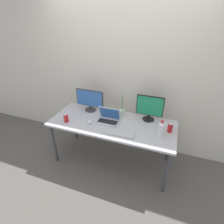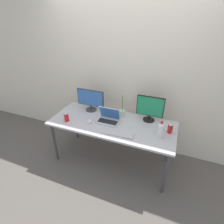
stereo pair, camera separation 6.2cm
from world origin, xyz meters
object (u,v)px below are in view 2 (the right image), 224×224
keyboard_main (118,133)px  bamboo_vase (122,113)px  mouse_by_keyboard (90,121)px  laptop_silver (109,118)px  monitor_left (90,99)px  work_desk (112,126)px  water_bottle (161,130)px  soda_can_near_keyboard (170,129)px  soda_can_by_laptop (66,117)px  monitor_center (150,108)px

keyboard_main → bamboo_vase: (-0.08, 0.45, 0.06)m
mouse_by_keyboard → laptop_silver: bearing=9.4°
monitor_left → bamboo_vase: monitor_left is taller
work_desk → water_bottle: size_ratio=7.79×
soda_can_near_keyboard → soda_can_by_laptop: size_ratio=1.00×
keyboard_main → soda_can_near_keyboard: size_ratio=3.46×
monitor_left → water_bottle: monitor_left is taller
monitor_left → work_desk: bearing=-26.7°
laptop_silver → water_bottle: bearing=-7.8°
keyboard_main → water_bottle: 0.56m
laptop_silver → soda_can_by_laptop: bearing=-159.7°
keyboard_main → bamboo_vase: 0.46m
monitor_left → keyboard_main: size_ratio=1.05×
work_desk → mouse_by_keyboard: mouse_by_keyboard is taller
monitor_left → mouse_by_keyboard: 0.42m
mouse_by_keyboard → monitor_center: bearing=7.5°
laptop_silver → bamboo_vase: size_ratio=0.92×
monitor_center → mouse_by_keyboard: monitor_center is taller
work_desk → laptop_silver: bearing=165.3°
monitor_left → soda_can_near_keyboard: size_ratio=3.63×
laptop_silver → soda_can_near_keyboard: (0.87, 0.04, 0.01)m
laptop_silver → monitor_left: bearing=151.7°
soda_can_by_laptop → water_bottle: bearing=4.8°
monitor_center → work_desk: bearing=-151.5°
keyboard_main → water_bottle: water_bottle is taller
monitor_center → keyboard_main: 0.61m
monitor_center → laptop_silver: size_ratio=1.20×
water_bottle → bamboo_vase: size_ratio=0.66×
work_desk → monitor_left: size_ratio=4.00×
work_desk → mouse_by_keyboard: size_ratio=18.22×
monitor_center → soda_can_near_keyboard: bearing=-32.8°
monitor_left → bamboo_vase: bearing=-0.9°
monitor_left → soda_can_by_laptop: monitor_left is taller
work_desk → laptop_silver: size_ratio=5.57×
monitor_left → soda_can_by_laptop: size_ratio=3.63×
laptop_silver → bamboo_vase: bamboo_vase is taller
monitor_left → bamboo_vase: (0.54, -0.01, -0.13)m
soda_can_near_keyboard → monitor_center: bearing=147.2°
mouse_by_keyboard → soda_can_near_keyboard: (1.11, 0.17, 0.05)m
mouse_by_keyboard → soda_can_by_laptop: bearing=176.9°
monitor_center → soda_can_by_laptop: monitor_center is taller
monitor_left → mouse_by_keyboard: (0.16, -0.34, -0.18)m
soda_can_by_laptop → bamboo_vase: size_ratio=0.35×
work_desk → monitor_center: bearing=28.5°
keyboard_main → soda_can_by_laptop: 0.81m
monitor_center → water_bottle: monitor_center is taller
monitor_left → bamboo_vase: 0.56m
soda_can_by_laptop → monitor_left: bearing=67.4°
monitor_center → laptop_silver: (-0.54, -0.25, -0.15)m
mouse_by_keyboard → water_bottle: 1.01m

